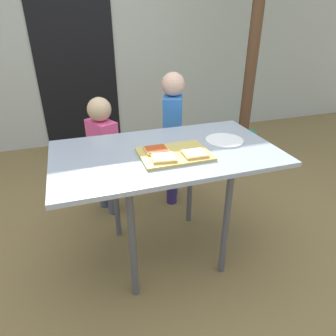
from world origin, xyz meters
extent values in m
plane|color=olive|center=(0.00, 0.00, 0.00)|extent=(16.00, 16.00, 0.00)
cube|color=#ADB2A8|center=(0.00, 2.35, 1.35)|extent=(8.00, 0.20, 2.71)
cube|color=black|center=(-0.36, 2.25, 1.00)|extent=(0.90, 0.02, 2.00)
cube|color=#939FAD|center=(0.00, 0.00, 0.76)|extent=(1.31, 0.75, 0.03)
cylinder|color=#4C4C51|center=(-0.28, -0.28, 0.37)|extent=(0.04, 0.04, 0.75)
cylinder|color=#4C4C51|center=(0.28, -0.28, 0.37)|extent=(0.04, 0.04, 0.75)
cylinder|color=#4C4C51|center=(-0.28, 0.28, 0.37)|extent=(0.04, 0.04, 0.75)
cylinder|color=#4C4C51|center=(0.28, 0.28, 0.37)|extent=(0.04, 0.04, 0.75)
cube|color=tan|center=(0.03, -0.07, 0.78)|extent=(0.39, 0.29, 0.02)
cube|color=#E7B05A|center=(-0.05, -0.13, 0.79)|extent=(0.15, 0.13, 0.01)
cube|color=#F4E998|center=(-0.05, -0.13, 0.80)|extent=(0.13, 0.12, 0.00)
cube|color=#E7B05A|center=(0.13, -0.14, 0.79)|extent=(0.13, 0.12, 0.01)
cube|color=#F4E998|center=(0.13, -0.14, 0.80)|extent=(0.12, 0.11, 0.00)
cube|color=#E7B05A|center=(-0.06, -0.02, 0.79)|extent=(0.13, 0.12, 0.01)
cube|color=#B23E15|center=(-0.06, -0.02, 0.80)|extent=(0.12, 0.11, 0.00)
cylinder|color=white|center=(0.40, 0.03, 0.78)|extent=(0.24, 0.24, 0.01)
cylinder|color=#474A5D|center=(-0.33, 0.70, 0.23)|extent=(0.09, 0.09, 0.46)
cylinder|color=#474A5D|center=(-0.27, 0.58, 0.23)|extent=(0.09, 0.09, 0.46)
cube|color=#E54C8C|center=(-0.30, 0.64, 0.62)|extent=(0.23, 0.28, 0.32)
sphere|color=tan|center=(-0.30, 0.64, 0.87)|extent=(0.18, 0.18, 0.18)
cylinder|color=navy|center=(0.29, 0.70, 0.26)|extent=(0.09, 0.09, 0.52)
cylinder|color=navy|center=(0.24, 0.57, 0.26)|extent=(0.09, 0.09, 0.52)
cube|color=blue|center=(0.27, 0.64, 0.72)|extent=(0.22, 0.28, 0.41)
sphere|color=#E0B094|center=(0.27, 0.64, 1.02)|extent=(0.18, 0.18, 0.18)
cylinder|color=brown|center=(1.22, 1.09, 0.95)|extent=(0.11, 0.11, 1.90)
cylinder|color=#259B69|center=(1.70, 1.84, 0.02)|extent=(0.40, 0.40, 0.04)
camera|label=1|loc=(-0.49, -1.53, 1.49)|focal=31.94mm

